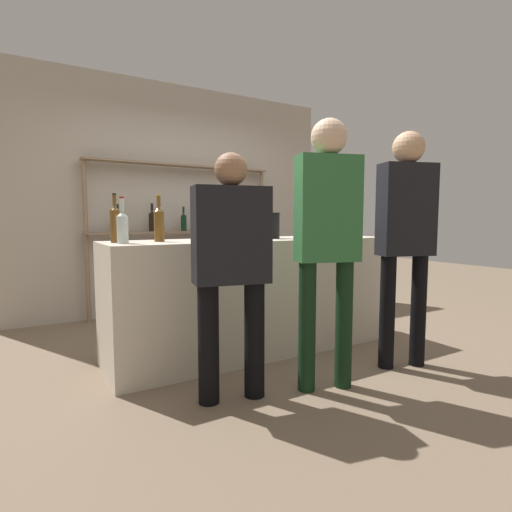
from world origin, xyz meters
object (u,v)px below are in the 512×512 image
object	(u,v)px
customer_left	(231,260)
counter_bottle_1	(122,226)
counter_bottle_0	(225,223)
counter_bottle_2	(324,223)
counter_bottle_4	(159,223)
customer_center	(327,230)
counter_bottle_5	(115,223)
counter_bottle_3	(321,223)
customer_right	(406,228)
server_behind_counter	(231,235)
ice_bucket	(268,226)

from	to	relation	value
customer_left	counter_bottle_1	bearing A→B (deg)	49.06
counter_bottle_0	counter_bottle_1	bearing A→B (deg)	-167.17
counter_bottle_0	counter_bottle_2	distance (m)	0.99
customer_left	counter_bottle_4	bearing A→B (deg)	26.90
counter_bottle_2	customer_center	distance (m)	1.19
counter_bottle_4	customer_center	world-z (taller)	customer_center
customer_left	counter_bottle_5	bearing A→B (deg)	44.94
counter_bottle_1	customer_left	bearing A→B (deg)	-52.90
counter_bottle_2	customer_left	xyz separation A→B (m)	(-1.37, -0.75, -0.22)
counter_bottle_2	counter_bottle_3	xyz separation A→B (m)	(-0.10, -0.08, -0.00)
customer_center	counter_bottle_4	bearing A→B (deg)	58.54
customer_center	counter_bottle_0	bearing A→B (deg)	30.37
counter_bottle_0	customer_right	world-z (taller)	customer_right
counter_bottle_5	counter_bottle_0	bearing A→B (deg)	3.84
customer_right	server_behind_counter	world-z (taller)	customer_right
counter_bottle_4	ice_bucket	xyz separation A→B (m)	(0.99, 0.01, -0.03)
counter_bottle_0	ice_bucket	bearing A→B (deg)	-11.33
counter_bottle_5	customer_left	xyz separation A→B (m)	(0.53, -0.81, -0.22)
counter_bottle_0	customer_center	bearing A→B (deg)	-77.33
counter_bottle_5	customer_left	world-z (taller)	customer_left
counter_bottle_0	customer_right	bearing A→B (deg)	-45.42
counter_bottle_3	customer_center	size ratio (longest dim) A/B	0.20
counter_bottle_2	server_behind_counter	xyz separation A→B (m)	(-0.59, 0.79, -0.14)
counter_bottle_1	counter_bottle_2	size ratio (longest dim) A/B	0.92
counter_bottle_1	ice_bucket	world-z (taller)	counter_bottle_1
ice_bucket	customer_center	xyz separation A→B (m)	(-0.15, -0.97, -0.02)
counter_bottle_2	customer_left	size ratio (longest dim) A/B	0.23
server_behind_counter	customer_center	bearing A→B (deg)	-13.05
counter_bottle_3	ice_bucket	distance (m)	0.51
ice_bucket	customer_right	world-z (taller)	customer_right
counter_bottle_0	counter_bottle_3	size ratio (longest dim) A/B	1.00
counter_bottle_0	customer_center	distance (m)	1.08
counter_bottle_2	customer_center	bearing A→B (deg)	-129.13
customer_left	server_behind_counter	bearing A→B (deg)	-14.97
counter_bottle_2	ice_bucket	xyz separation A→B (m)	(-0.60, 0.05, -0.02)
customer_right	customer_center	distance (m)	0.79
counter_bottle_0	counter_bottle_2	xyz separation A→B (m)	(0.99, -0.13, -0.01)
counter_bottle_4	customer_right	bearing A→B (deg)	-30.49
ice_bucket	counter_bottle_4	bearing A→B (deg)	-179.62
counter_bottle_0	counter_bottle_1	size ratio (longest dim) A/B	1.08
counter_bottle_1	counter_bottle_2	bearing A→B (deg)	2.34
counter_bottle_3	counter_bottle_5	size ratio (longest dim) A/B	0.99
counter_bottle_5	customer_right	world-z (taller)	customer_right
counter_bottle_3	customer_left	size ratio (longest dim) A/B	0.23
counter_bottle_4	ice_bucket	distance (m)	0.99
server_behind_counter	ice_bucket	bearing A→B (deg)	-8.29
counter_bottle_5	customer_right	xyz separation A→B (m)	(1.94, -0.98, -0.04)
customer_center	counter_bottle_5	bearing A→B (deg)	67.07
counter_bottle_0	counter_bottle_2	size ratio (longest dim) A/B	0.99
server_behind_counter	counter_bottle_0	bearing A→B (deg)	-38.48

